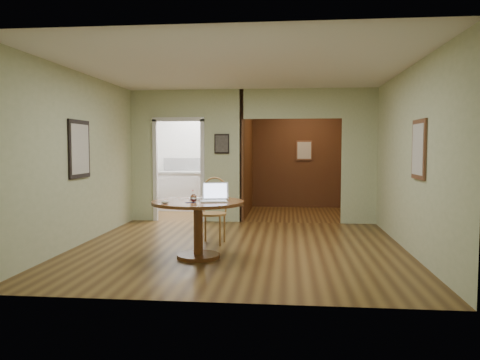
# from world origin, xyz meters

# --- Properties ---
(floor) EXTENTS (5.00, 5.00, 0.00)m
(floor) POSITION_xyz_m (0.00, 0.00, 0.00)
(floor) COLOR #442B13
(floor) RESTS_ON ground
(room_shell) EXTENTS (5.20, 7.50, 5.00)m
(room_shell) POSITION_xyz_m (-0.47, 3.10, 1.29)
(room_shell) COLOR white
(room_shell) RESTS_ON ground
(dining_table) EXTENTS (1.27, 1.27, 0.79)m
(dining_table) POSITION_xyz_m (-0.49, -0.68, 0.59)
(dining_table) COLOR brown
(dining_table) RESTS_ON ground
(chair) EXTENTS (0.48, 0.48, 1.05)m
(chair) POSITION_xyz_m (-0.44, 0.35, 0.58)
(chair) COLOR #AA813C
(chair) RESTS_ON ground
(open_laptop) EXTENTS (0.40, 0.38, 0.25)m
(open_laptop) POSITION_xyz_m (-0.25, -0.69, 0.86)
(open_laptop) COLOR white
(open_laptop) RESTS_ON dining_table
(closed_laptop) EXTENTS (0.41, 0.33, 0.03)m
(closed_laptop) POSITION_xyz_m (-0.45, -0.53, 0.81)
(closed_laptop) COLOR #B1B2B6
(closed_laptop) RESTS_ON dining_table
(mouse) EXTENTS (0.11, 0.08, 0.04)m
(mouse) POSITION_xyz_m (-0.85, -1.04, 0.81)
(mouse) COLOR white
(mouse) RESTS_ON dining_table
(wine_glass) EXTENTS (0.09, 0.09, 0.11)m
(wine_glass) POSITION_xyz_m (-0.52, -0.79, 0.85)
(wine_glass) COLOR white
(wine_glass) RESTS_ON dining_table
(pen) EXTENTS (0.13, 0.04, 0.01)m
(pen) POSITION_xyz_m (-0.54, -0.91, 0.80)
(pen) COLOR #0C1159
(pen) RESTS_ON dining_table
(kitchen_cabinet) EXTENTS (2.06, 0.60, 0.94)m
(kitchen_cabinet) POSITION_xyz_m (-1.35, 4.20, 0.47)
(kitchen_cabinet) COLOR white
(kitchen_cabinet) RESTS_ON ground
(grocery_bag) EXTENTS (0.35, 0.33, 0.28)m
(grocery_bag) POSITION_xyz_m (-0.98, 4.20, 1.08)
(grocery_bag) COLOR beige
(grocery_bag) RESTS_ON kitchen_cabinet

